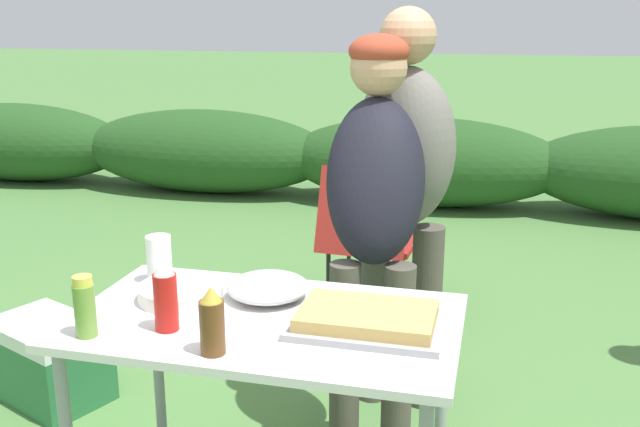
{
  "coord_description": "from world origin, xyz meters",
  "views": [
    {
      "loc": [
        0.61,
        -1.77,
        1.57
      ],
      "look_at": [
        0.01,
        0.59,
        0.89
      ],
      "focal_mm": 40.0,
      "sensor_mm": 36.0,
      "label": 1
    }
  ],
  "objects_px": {
    "standing_person_in_gray_fleece": "(375,200)",
    "cooler_box": "(49,360)",
    "relish_jar": "(85,307)",
    "camp_chair_green_behind_table": "(370,231)",
    "plate_stack": "(181,292)",
    "mixing_bowl": "(268,287)",
    "beer_bottle": "(212,322)",
    "standing_person_in_dark_puffer": "(403,179)",
    "ketchup_bottle": "(166,296)",
    "paper_cup_stack": "(159,259)",
    "folding_table": "(265,342)",
    "food_tray": "(367,320)"
  },
  "relations": [
    {
      "from": "standing_person_in_gray_fleece",
      "to": "cooler_box",
      "type": "bearing_deg",
      "value": 173.41
    },
    {
      "from": "relish_jar",
      "to": "camp_chair_green_behind_table",
      "type": "distance_m",
      "value": 2.09
    },
    {
      "from": "plate_stack",
      "to": "mixing_bowl",
      "type": "bearing_deg",
      "value": 17.34
    },
    {
      "from": "relish_jar",
      "to": "camp_chair_green_behind_table",
      "type": "relative_size",
      "value": 0.2
    },
    {
      "from": "beer_bottle",
      "to": "standing_person_in_dark_puffer",
      "type": "bearing_deg",
      "value": 74.76
    },
    {
      "from": "relish_jar",
      "to": "cooler_box",
      "type": "height_order",
      "value": "relish_jar"
    },
    {
      "from": "plate_stack",
      "to": "mixing_bowl",
      "type": "relative_size",
      "value": 1.02
    },
    {
      "from": "ketchup_bottle",
      "to": "paper_cup_stack",
      "type": "bearing_deg",
      "value": 119.28
    },
    {
      "from": "paper_cup_stack",
      "to": "cooler_box",
      "type": "height_order",
      "value": "paper_cup_stack"
    },
    {
      "from": "folding_table",
      "to": "ketchup_bottle",
      "type": "distance_m",
      "value": 0.32
    },
    {
      "from": "mixing_bowl",
      "to": "beer_bottle",
      "type": "height_order",
      "value": "beer_bottle"
    },
    {
      "from": "ketchup_bottle",
      "to": "standing_person_in_dark_puffer",
      "type": "relative_size",
      "value": 0.13
    },
    {
      "from": "relish_jar",
      "to": "standing_person_in_dark_puffer",
      "type": "distance_m",
      "value": 1.35
    },
    {
      "from": "beer_bottle",
      "to": "ketchup_bottle",
      "type": "bearing_deg",
      "value": 149.99
    },
    {
      "from": "relish_jar",
      "to": "beer_bottle",
      "type": "bearing_deg",
      "value": -1.8
    },
    {
      "from": "standing_person_in_dark_puffer",
      "to": "plate_stack",
      "type": "bearing_deg",
      "value": -123.18
    },
    {
      "from": "folding_table",
      "to": "ketchup_bottle",
      "type": "xyz_separation_m",
      "value": [
        -0.23,
        -0.14,
        0.17
      ]
    },
    {
      "from": "food_tray",
      "to": "plate_stack",
      "type": "xyz_separation_m",
      "value": [
        -0.58,
        0.07,
        -0.0
      ]
    },
    {
      "from": "mixing_bowl",
      "to": "food_tray",
      "type": "bearing_deg",
      "value": -23.54
    },
    {
      "from": "cooler_box",
      "to": "folding_table",
      "type": "bearing_deg",
      "value": 175.77
    },
    {
      "from": "plate_stack",
      "to": "camp_chair_green_behind_table",
      "type": "xyz_separation_m",
      "value": [
        0.27,
        1.73,
        -0.3
      ]
    },
    {
      "from": "food_tray",
      "to": "cooler_box",
      "type": "xyz_separation_m",
      "value": [
        -1.46,
        0.59,
        -0.6
      ]
    },
    {
      "from": "folding_table",
      "to": "cooler_box",
      "type": "height_order",
      "value": "folding_table"
    },
    {
      "from": "standing_person_in_gray_fleece",
      "to": "camp_chair_green_behind_table",
      "type": "bearing_deg",
      "value": 92.55
    },
    {
      "from": "beer_bottle",
      "to": "standing_person_in_dark_puffer",
      "type": "distance_m",
      "value": 1.22
    },
    {
      "from": "mixing_bowl",
      "to": "standing_person_in_dark_puffer",
      "type": "xyz_separation_m",
      "value": [
        0.3,
        0.78,
        0.18
      ]
    },
    {
      "from": "folding_table",
      "to": "mixing_bowl",
      "type": "xyz_separation_m",
      "value": [
        -0.04,
        0.15,
        0.11
      ]
    },
    {
      "from": "folding_table",
      "to": "food_tray",
      "type": "bearing_deg",
      "value": 0.04
    },
    {
      "from": "ketchup_bottle",
      "to": "standing_person_in_dark_puffer",
      "type": "distance_m",
      "value": 1.18
    },
    {
      "from": "paper_cup_stack",
      "to": "ketchup_bottle",
      "type": "height_order",
      "value": "ketchup_bottle"
    },
    {
      "from": "mixing_bowl",
      "to": "cooler_box",
      "type": "xyz_separation_m",
      "value": [
        -1.13,
        0.44,
        -0.6
      ]
    },
    {
      "from": "beer_bottle",
      "to": "standing_person_in_gray_fleece",
      "type": "bearing_deg",
      "value": 73.44
    },
    {
      "from": "cooler_box",
      "to": "plate_stack",
      "type": "bearing_deg",
      "value": 171.83
    },
    {
      "from": "relish_jar",
      "to": "standing_person_in_gray_fleece",
      "type": "distance_m",
      "value": 1.07
    },
    {
      "from": "paper_cup_stack",
      "to": "food_tray",
      "type": "bearing_deg",
      "value": -14.56
    },
    {
      "from": "relish_jar",
      "to": "ketchup_bottle",
      "type": "relative_size",
      "value": 0.83
    },
    {
      "from": "food_tray",
      "to": "relish_jar",
      "type": "height_order",
      "value": "relish_jar"
    },
    {
      "from": "plate_stack",
      "to": "paper_cup_stack",
      "type": "distance_m",
      "value": 0.18
    },
    {
      "from": "paper_cup_stack",
      "to": "beer_bottle",
      "type": "height_order",
      "value": "beer_bottle"
    },
    {
      "from": "mixing_bowl",
      "to": "paper_cup_stack",
      "type": "xyz_separation_m",
      "value": [
        -0.38,
        0.04,
        0.04
      ]
    },
    {
      "from": "beer_bottle",
      "to": "ketchup_bottle",
      "type": "height_order",
      "value": "ketchup_bottle"
    },
    {
      "from": "folding_table",
      "to": "ketchup_bottle",
      "type": "bearing_deg",
      "value": -148.82
    },
    {
      "from": "folding_table",
      "to": "plate_stack",
      "type": "distance_m",
      "value": 0.31
    },
    {
      "from": "beer_bottle",
      "to": "standing_person_in_gray_fleece",
      "type": "distance_m",
      "value": 0.92
    },
    {
      "from": "relish_jar",
      "to": "mixing_bowl",
      "type": "bearing_deg",
      "value": 44.31
    },
    {
      "from": "mixing_bowl",
      "to": "standing_person_in_dark_puffer",
      "type": "distance_m",
      "value": 0.85
    },
    {
      "from": "paper_cup_stack",
      "to": "beer_bottle",
      "type": "xyz_separation_m",
      "value": [
        0.36,
        -0.43,
        0.01
      ]
    },
    {
      "from": "food_tray",
      "to": "paper_cup_stack",
      "type": "bearing_deg",
      "value": 165.44
    },
    {
      "from": "plate_stack",
      "to": "mixing_bowl",
      "type": "height_order",
      "value": "mixing_bowl"
    },
    {
      "from": "food_tray",
      "to": "cooler_box",
      "type": "relative_size",
      "value": 0.74
    }
  ]
}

